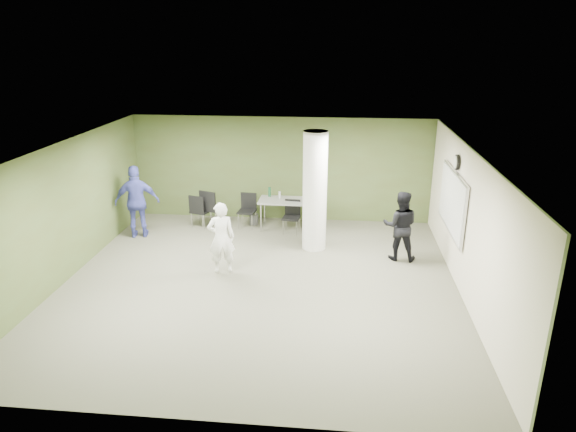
# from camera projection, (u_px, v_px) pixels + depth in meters

# --- Properties ---
(floor) EXTENTS (8.00, 8.00, 0.00)m
(floor) POSITION_uv_depth(u_px,v_px,m) (260.00, 283.00, 10.49)
(floor) COLOR #555343
(floor) RESTS_ON ground
(ceiling) EXTENTS (8.00, 8.00, 0.00)m
(ceiling) POSITION_uv_depth(u_px,v_px,m) (257.00, 149.00, 9.56)
(ceiling) COLOR white
(ceiling) RESTS_ON wall_back
(wall_back) EXTENTS (8.00, 2.80, 0.02)m
(wall_back) POSITION_uv_depth(u_px,v_px,m) (281.00, 169.00, 13.78)
(wall_back) COLOR #495227
(wall_back) RESTS_ON floor
(wall_left) EXTENTS (0.02, 8.00, 2.80)m
(wall_left) POSITION_uv_depth(u_px,v_px,m) (64.00, 213.00, 10.41)
(wall_left) COLOR #495227
(wall_left) RESTS_ON floor
(wall_right_cream) EXTENTS (0.02, 8.00, 2.80)m
(wall_right_cream) POSITION_uv_depth(u_px,v_px,m) (469.00, 226.00, 9.65)
(wall_right_cream) COLOR beige
(wall_right_cream) RESTS_ON floor
(column) EXTENTS (0.56, 0.56, 2.80)m
(column) POSITION_uv_depth(u_px,v_px,m) (315.00, 191.00, 11.81)
(column) COLOR silver
(column) RESTS_ON floor
(whiteboard) EXTENTS (0.05, 2.30, 1.30)m
(whiteboard) POSITION_uv_depth(u_px,v_px,m) (452.00, 202.00, 10.75)
(whiteboard) COLOR silver
(whiteboard) RESTS_ON wall_right_cream
(wall_clock) EXTENTS (0.06, 0.32, 0.32)m
(wall_clock) POSITION_uv_depth(u_px,v_px,m) (457.00, 162.00, 10.47)
(wall_clock) COLOR black
(wall_clock) RESTS_ON wall_right_cream
(folding_table) EXTENTS (1.68, 0.76, 1.04)m
(folding_table) POSITION_uv_depth(u_px,v_px,m) (291.00, 202.00, 13.22)
(folding_table) COLOR gray
(folding_table) RESTS_ON floor
(wastebasket) EXTENTS (0.24, 0.24, 0.28)m
(wastebasket) POSITION_uv_depth(u_px,v_px,m) (254.00, 219.00, 13.77)
(wastebasket) COLOR #4C4C4C
(wastebasket) RESTS_ON floor
(chair_back_left) EXTENTS (0.55, 0.55, 0.90)m
(chair_back_left) POSITION_uv_depth(u_px,v_px,m) (199.00, 209.00, 13.38)
(chair_back_left) COLOR black
(chair_back_left) RESTS_ON floor
(chair_back_right) EXTENTS (0.64, 0.64, 1.01)m
(chair_back_right) POSITION_uv_depth(u_px,v_px,m) (211.00, 205.00, 13.42)
(chair_back_right) COLOR black
(chair_back_right) RESTS_ON floor
(chair_table_left) EXTENTS (0.48, 0.48, 0.89)m
(chair_table_left) POSITION_uv_depth(u_px,v_px,m) (248.00, 207.00, 13.51)
(chair_table_left) COLOR black
(chair_table_left) RESTS_ON floor
(chair_table_right) EXTENTS (0.46, 0.46, 0.84)m
(chair_table_right) POSITION_uv_depth(u_px,v_px,m) (292.00, 214.00, 13.10)
(chair_table_right) COLOR black
(chair_table_right) RESTS_ON floor
(woman_white) EXTENTS (0.65, 0.52, 1.56)m
(woman_white) POSITION_uv_depth(u_px,v_px,m) (221.00, 238.00, 10.76)
(woman_white) COLOR white
(woman_white) RESTS_ON floor
(man_black) EXTENTS (0.82, 0.67, 1.59)m
(man_black) POSITION_uv_depth(u_px,v_px,m) (400.00, 226.00, 11.40)
(man_black) COLOR black
(man_black) RESTS_ON floor
(man_blue) EXTENTS (1.15, 0.70, 1.83)m
(man_blue) POSITION_uv_depth(u_px,v_px,m) (137.00, 202.00, 12.67)
(man_blue) COLOR #4148A3
(man_blue) RESTS_ON floor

